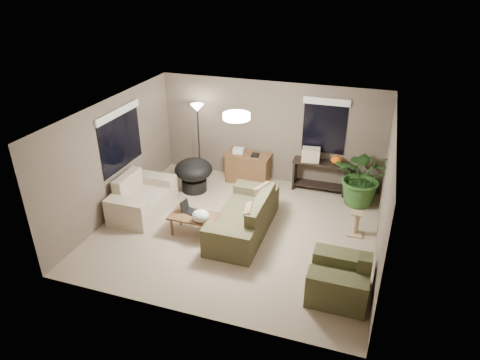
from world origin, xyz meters
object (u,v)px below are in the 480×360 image
(cat_scratching_post, at_px, (356,225))
(desk, at_px, (248,168))
(console_table, at_px, (320,174))
(papasan_chair, at_px, (194,173))
(coffee_table, at_px, (195,218))
(loveseat, at_px, (141,199))
(armchair, at_px, (340,280))
(houseplant, at_px, (363,182))
(floor_lamp, at_px, (198,117))
(main_sofa, at_px, (245,219))

(cat_scratching_post, bearing_deg, desk, 150.80)
(console_table, distance_m, cat_scratching_post, 1.93)
(papasan_chair, bearing_deg, coffee_table, -65.59)
(loveseat, xyz_separation_m, armchair, (4.44, -1.34, 0.00))
(loveseat, height_order, coffee_table, loveseat)
(coffee_table, bearing_deg, console_table, 51.91)
(houseplant, bearing_deg, floor_lamp, 177.52)
(main_sofa, xyz_separation_m, papasan_chair, (-1.72, 1.33, 0.17))
(console_table, xyz_separation_m, houseplant, (1.01, -0.35, 0.11))
(main_sofa, bearing_deg, armchair, -32.19)
(coffee_table, relative_size, desk, 0.91)
(desk, distance_m, houseplant, 2.79)
(desk, xyz_separation_m, console_table, (1.77, 0.09, 0.06))
(console_table, relative_size, floor_lamp, 0.68)
(floor_lamp, distance_m, houseplant, 4.18)
(coffee_table, xyz_separation_m, floor_lamp, (-0.95, 2.47, 1.24))
(houseplant, bearing_deg, coffee_table, -143.29)
(main_sofa, bearing_deg, cat_scratching_post, 16.41)
(main_sofa, distance_m, houseplant, 2.89)
(coffee_table, relative_size, papasan_chair, 0.92)
(coffee_table, bearing_deg, papasan_chair, 114.41)
(console_table, height_order, cat_scratching_post, console_table)
(armchair, height_order, cat_scratching_post, armchair)
(coffee_table, bearing_deg, main_sofa, 22.01)
(coffee_table, xyz_separation_m, houseplant, (3.09, 2.30, 0.19))
(armchair, relative_size, cat_scratching_post, 2.00)
(houseplant, height_order, cat_scratching_post, houseplant)
(loveseat, distance_m, console_table, 4.18)
(desk, relative_size, floor_lamp, 0.58)
(loveseat, xyz_separation_m, console_table, (3.55, 2.21, 0.14))
(loveseat, xyz_separation_m, desk, (1.78, 2.12, 0.08))
(armchair, bearing_deg, papasan_chair, 145.19)
(console_table, height_order, floor_lamp, floor_lamp)
(desk, bearing_deg, floor_lamp, -176.30)
(floor_lamp, height_order, houseplant, floor_lamp)
(desk, height_order, papasan_chair, papasan_chair)
(main_sofa, height_order, loveseat, same)
(loveseat, height_order, console_table, loveseat)
(desk, relative_size, cat_scratching_post, 2.20)
(houseplant, bearing_deg, desk, 174.73)
(papasan_chair, height_order, cat_scratching_post, papasan_chair)
(floor_lamp, bearing_deg, console_table, 3.32)
(main_sofa, bearing_deg, loveseat, 178.56)
(armchair, bearing_deg, cat_scratching_post, 86.90)
(armchair, xyz_separation_m, houseplant, (0.11, 3.20, 0.25))
(armchair, distance_m, papasan_chair, 4.57)
(loveseat, bearing_deg, desk, 49.93)
(main_sofa, height_order, console_table, main_sofa)
(armchair, bearing_deg, houseplant, 88.02)
(desk, bearing_deg, console_table, 3.04)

